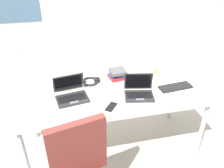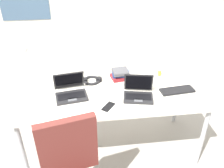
{
  "view_description": "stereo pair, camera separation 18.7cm",
  "coord_description": "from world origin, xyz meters",
  "px_view_note": "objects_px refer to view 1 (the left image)",
  "views": [
    {
      "loc": [
        -0.42,
        -1.87,
        1.98
      ],
      "look_at": [
        0.0,
        0.0,
        0.82
      ],
      "focal_mm": 37.77,
      "sensor_mm": 36.0,
      "label": 1
    },
    {
      "loc": [
        -0.24,
        -1.9,
        1.98
      ],
      "look_at": [
        0.0,
        0.0,
        0.82
      ],
      "focal_mm": 37.77,
      "sensor_mm": 36.0,
      "label": 2
    }
  ],
  "objects_px": {
    "book_stack": "(118,74)",
    "computer_mouse": "(138,77)",
    "desk_lamp": "(24,69)",
    "cell_phone": "(111,107)",
    "pill_bottle": "(156,70)",
    "headphones": "(90,81)",
    "laptop_near_lamp": "(139,91)",
    "external_keyboard": "(175,87)",
    "laptop_far_corner": "(71,94)",
    "coffee_mug": "(57,78)"
  },
  "relations": [
    {
      "from": "laptop_far_corner",
      "to": "laptop_near_lamp",
      "type": "relative_size",
      "value": 1.05
    },
    {
      "from": "desk_lamp",
      "to": "computer_mouse",
      "type": "distance_m",
      "value": 1.15
    },
    {
      "from": "computer_mouse",
      "to": "book_stack",
      "type": "relative_size",
      "value": 0.46
    },
    {
      "from": "desk_lamp",
      "to": "computer_mouse",
      "type": "height_order",
      "value": "desk_lamp"
    },
    {
      "from": "book_stack",
      "to": "coffee_mug",
      "type": "bearing_deg",
      "value": 174.12
    },
    {
      "from": "desk_lamp",
      "to": "cell_phone",
      "type": "height_order",
      "value": "desk_lamp"
    },
    {
      "from": "headphones",
      "to": "pill_bottle",
      "type": "relative_size",
      "value": 2.71
    },
    {
      "from": "cell_phone",
      "to": "book_stack",
      "type": "height_order",
      "value": "book_stack"
    },
    {
      "from": "cell_phone",
      "to": "coffee_mug",
      "type": "height_order",
      "value": "coffee_mug"
    },
    {
      "from": "computer_mouse",
      "to": "cell_phone",
      "type": "distance_m",
      "value": 0.58
    },
    {
      "from": "book_stack",
      "to": "laptop_far_corner",
      "type": "bearing_deg",
      "value": -152.43
    },
    {
      "from": "laptop_near_lamp",
      "to": "pill_bottle",
      "type": "bearing_deg",
      "value": 49.49
    },
    {
      "from": "laptop_far_corner",
      "to": "book_stack",
      "type": "xyz_separation_m",
      "value": [
        0.51,
        0.27,
        0.0
      ]
    },
    {
      "from": "laptop_near_lamp",
      "to": "headphones",
      "type": "relative_size",
      "value": 1.43
    },
    {
      "from": "pill_bottle",
      "to": "coffee_mug",
      "type": "height_order",
      "value": "coffee_mug"
    },
    {
      "from": "headphones",
      "to": "pill_bottle",
      "type": "height_order",
      "value": "pill_bottle"
    },
    {
      "from": "desk_lamp",
      "to": "laptop_far_corner",
      "type": "relative_size",
      "value": 1.25
    },
    {
      "from": "laptop_far_corner",
      "to": "external_keyboard",
      "type": "xyz_separation_m",
      "value": [
        1.02,
        -0.05,
        -0.03
      ]
    },
    {
      "from": "laptop_far_corner",
      "to": "cell_phone",
      "type": "xyz_separation_m",
      "value": [
        0.33,
        -0.22,
        -0.04
      ]
    },
    {
      "from": "external_keyboard",
      "to": "book_stack",
      "type": "relative_size",
      "value": 1.57
    },
    {
      "from": "laptop_far_corner",
      "to": "coffee_mug",
      "type": "bearing_deg",
      "value": 110.19
    },
    {
      "from": "laptop_far_corner",
      "to": "computer_mouse",
      "type": "bearing_deg",
      "value": 16.06
    },
    {
      "from": "external_keyboard",
      "to": "computer_mouse",
      "type": "height_order",
      "value": "computer_mouse"
    },
    {
      "from": "cell_phone",
      "to": "external_keyboard",
      "type": "bearing_deg",
      "value": 51.04
    },
    {
      "from": "desk_lamp",
      "to": "laptop_far_corner",
      "type": "height_order",
      "value": "desk_lamp"
    },
    {
      "from": "computer_mouse",
      "to": "cell_phone",
      "type": "height_order",
      "value": "computer_mouse"
    },
    {
      "from": "external_keyboard",
      "to": "coffee_mug",
      "type": "bearing_deg",
      "value": 155.46
    },
    {
      "from": "laptop_far_corner",
      "to": "computer_mouse",
      "type": "xyz_separation_m",
      "value": [
        0.72,
        0.21,
        -0.03
      ]
    },
    {
      "from": "desk_lamp",
      "to": "computer_mouse",
      "type": "bearing_deg",
      "value": -4.89
    },
    {
      "from": "desk_lamp",
      "to": "laptop_far_corner",
      "type": "xyz_separation_m",
      "value": [
        0.41,
        -0.3,
        -0.15
      ]
    },
    {
      "from": "laptop_near_lamp",
      "to": "headphones",
      "type": "bearing_deg",
      "value": 141.43
    },
    {
      "from": "desk_lamp",
      "to": "pill_bottle",
      "type": "distance_m",
      "value": 1.35
    },
    {
      "from": "pill_bottle",
      "to": "headphones",
      "type": "bearing_deg",
      "value": -176.99
    },
    {
      "from": "desk_lamp",
      "to": "cell_phone",
      "type": "distance_m",
      "value": 0.93
    },
    {
      "from": "cell_phone",
      "to": "headphones",
      "type": "distance_m",
      "value": 0.47
    },
    {
      "from": "cell_phone",
      "to": "computer_mouse",
      "type": "bearing_deg",
      "value": 84.86
    },
    {
      "from": "desk_lamp",
      "to": "coffee_mug",
      "type": "relative_size",
      "value": 3.54
    },
    {
      "from": "book_stack",
      "to": "computer_mouse",
      "type": "bearing_deg",
      "value": -16.04
    },
    {
      "from": "book_stack",
      "to": "coffee_mug",
      "type": "distance_m",
      "value": 0.64
    },
    {
      "from": "laptop_far_corner",
      "to": "cell_phone",
      "type": "height_order",
      "value": "laptop_far_corner"
    },
    {
      "from": "cell_phone",
      "to": "pill_bottle",
      "type": "bearing_deg",
      "value": 76.29
    },
    {
      "from": "pill_bottle",
      "to": "book_stack",
      "type": "height_order",
      "value": "book_stack"
    },
    {
      "from": "computer_mouse",
      "to": "desk_lamp",
      "type": "bearing_deg",
      "value": -179.38
    },
    {
      "from": "computer_mouse",
      "to": "pill_bottle",
      "type": "xyz_separation_m",
      "value": [
        0.22,
        0.07,
        0.02
      ]
    },
    {
      "from": "computer_mouse",
      "to": "coffee_mug",
      "type": "bearing_deg",
      "value": 177.05
    },
    {
      "from": "laptop_far_corner",
      "to": "external_keyboard",
      "type": "height_order",
      "value": "laptop_far_corner"
    },
    {
      "from": "desk_lamp",
      "to": "laptop_far_corner",
      "type": "bearing_deg",
      "value": -36.6
    },
    {
      "from": "laptop_near_lamp",
      "to": "external_keyboard",
      "type": "xyz_separation_m",
      "value": [
        0.39,
        0.04,
        -0.03
      ]
    },
    {
      "from": "headphones",
      "to": "external_keyboard",
      "type": "bearing_deg",
      "value": -19.56
    },
    {
      "from": "external_keyboard",
      "to": "computer_mouse",
      "type": "xyz_separation_m",
      "value": [
        -0.3,
        0.26,
        0.01
      ]
    }
  ]
}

